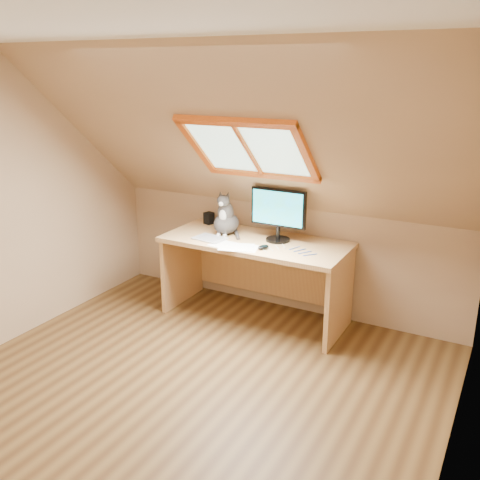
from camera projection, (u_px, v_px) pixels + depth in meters
The scene contains 10 objects.
ground at pixel (180, 396), 3.79m from camera, with size 3.50×3.50×0.00m, color brown.
room_shell at pixel (163, 203), 3.28m from camera, with size 3.52×3.52×2.41m.
desk at pixel (259, 262), 4.89m from camera, with size 1.67×0.73×0.76m.
monitor at pixel (278, 211), 4.66m from camera, with size 0.51×0.22×0.47m.
cat at pixel (226, 219), 4.90m from camera, with size 0.25×0.29×0.41m.
desk_speaker at pixel (209, 218), 5.24m from camera, with size 0.08×0.08×0.11m, color black.
graphics_tablet at pixel (210, 239), 4.79m from camera, with size 0.28×0.20×0.01m, color #B2B2B7.
mouse at pixel (263, 247), 4.52m from camera, with size 0.06×0.11×0.04m, color black.
papers at pixel (237, 247), 4.57m from camera, with size 0.35×0.30×0.01m.
cables at pixel (291, 250), 4.48m from camera, with size 0.51×0.26×0.01m.
Camera 1 is at (1.93, -2.67, 2.22)m, focal length 40.00 mm.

